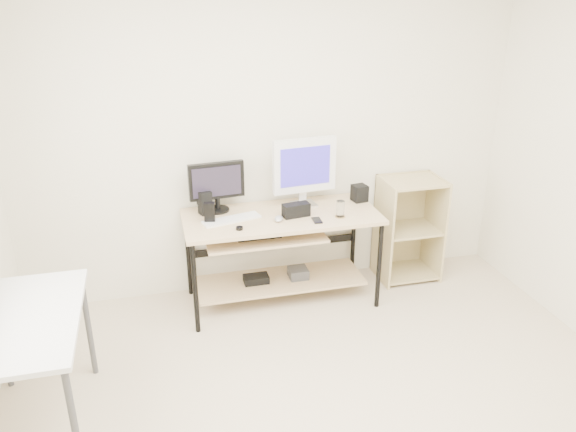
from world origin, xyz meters
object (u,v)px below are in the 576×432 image
at_px(shelf_unit, 407,227).
at_px(side_table, 23,331).
at_px(audio_controller, 210,213).
at_px(desk, 278,240).
at_px(white_imac, 304,167).
at_px(black_monitor, 217,184).

bearing_deg(shelf_unit, side_table, -156.67).
relative_size(shelf_unit, audio_controller, 5.69).
height_order(shelf_unit, audio_controller, audio_controller).
height_order(desk, shelf_unit, shelf_unit).
bearing_deg(shelf_unit, desk, -172.23).
bearing_deg(audio_controller, white_imac, 24.73).
relative_size(black_monitor, white_imac, 0.79).
distance_m(shelf_unit, white_imac, 1.11).
distance_m(desk, side_table, 1.97).
bearing_deg(shelf_unit, white_imac, -179.10).
relative_size(side_table, shelf_unit, 1.11).
bearing_deg(black_monitor, audio_controller, -117.24).
bearing_deg(desk, audio_controller, -177.37).
bearing_deg(audio_controller, black_monitor, 80.41).
xyz_separation_m(shelf_unit, black_monitor, (-1.61, 0.03, 0.52)).
distance_m(desk, black_monitor, 0.65).
distance_m(side_table, white_imac, 2.29).
distance_m(side_table, black_monitor, 1.78).
xyz_separation_m(desk, shelf_unit, (1.18, 0.16, -0.09)).
height_order(white_imac, audio_controller, white_imac).
height_order(black_monitor, audio_controller, black_monitor).
relative_size(desk, black_monitor, 3.49).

